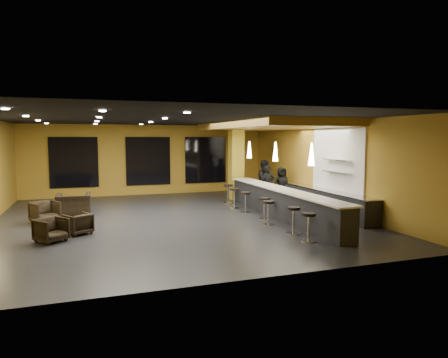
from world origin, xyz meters
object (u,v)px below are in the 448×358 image
object	(u,v)px
armchair_d	(74,204)
bar_stool_0	(309,223)
pendant_2	(249,150)
armchair_b	(78,224)
staff_c	(282,185)
armchair_c	(45,212)
bar_stool_2	(269,209)
pendant_0	(312,154)
column	(236,162)
bar_counter	(281,204)
prep_counter	(322,201)
bar_stool_5	(235,196)
bar_stool_1	(293,217)
bar_stool_3	(265,205)
bar_stool_6	(228,191)
staff_b	(265,181)
armchair_a	(51,230)
staff_a	(268,185)
bar_stool_4	(246,200)
pendant_1	(275,152)

from	to	relation	value
armchair_d	bar_stool_0	xyz separation A→B (m)	(6.26, -6.21, 0.12)
pendant_2	armchair_b	size ratio (longest dim) A/B	1.02
staff_c	armchair_c	distance (m)	9.65
pendant_2	bar_stool_2	distance (m)	4.49
pendant_0	pendant_2	xyz separation A→B (m)	(0.00, 5.00, 0.00)
column	staff_c	world-z (taller)	column
bar_counter	staff_c	size ratio (longest dim) A/B	5.11
bar_counter	armchair_c	distance (m)	8.13
armchair_c	prep_counter	bearing A→B (deg)	-36.48
prep_counter	armchair_d	distance (m)	9.39
bar_stool_5	bar_stool_1	bearing A→B (deg)	-87.76
bar_stool_3	bar_stool_6	distance (m)	3.64
pendant_0	staff_b	size ratio (longest dim) A/B	0.37
bar_stool_0	bar_stool_6	xyz separation A→B (m)	(0.05, 6.81, 0.01)
bar_stool_2	bar_stool_5	world-z (taller)	bar_stool_5
prep_counter	armchair_d	xyz separation A→B (m)	(-9.06, 2.45, -0.04)
pendant_2	armchair_b	bearing A→B (deg)	-154.16
pendant_0	armchair_a	distance (m)	7.86
staff_a	column	bearing A→B (deg)	135.38
bar_counter	bar_stool_0	bearing A→B (deg)	-103.90
column	staff_b	xyz separation A→B (m)	(0.90, -1.28, -0.81)
staff_a	bar_stool_2	xyz separation A→B (m)	(-1.82, -3.93, -0.31)
bar_stool_5	bar_stool_3	bearing A→B (deg)	-83.54
armchair_a	staff_c	bearing A→B (deg)	-14.70
bar_stool_0	armchair_a	bearing A→B (deg)	161.55
column	bar_stool_5	world-z (taller)	column
armchair_a	bar_stool_1	bearing A→B (deg)	-50.04
bar_stool_1	bar_stool_4	bearing A→B (deg)	91.43
armchair_a	bar_stool_6	distance (m)	8.17
bar_counter	armchair_a	bearing A→B (deg)	-172.27
armchair_b	bar_counter	bearing A→B (deg)	152.32
staff_b	bar_stool_5	distance (m)	2.18
column	armchair_c	distance (m)	8.56
staff_c	bar_stool_0	world-z (taller)	staff_c
column	armchair_d	world-z (taller)	column
staff_b	bar_stool_2	distance (m)	4.70
armchair_d	bar_stool_6	xyz separation A→B (m)	(6.31, 0.60, 0.14)
staff_c	bar_stool_4	distance (m)	3.10
bar_stool_3	bar_counter	bearing A→B (deg)	7.73
armchair_c	bar_stool_0	bearing A→B (deg)	-64.42
bar_counter	pendant_1	xyz separation A→B (m)	(0.00, 0.50, 1.85)
bar_stool_3	bar_stool_6	world-z (taller)	bar_stool_6
pendant_1	bar_stool_5	world-z (taller)	pendant_1
armchair_a	bar_stool_5	distance (m)	7.35
bar_stool_2	bar_stool_4	size ratio (longest dim) A/B	1.00
pendant_0	bar_stool_2	distance (m)	2.30
bar_stool_0	bar_stool_3	world-z (taller)	bar_stool_0
pendant_1	staff_c	bearing A→B (deg)	58.42
staff_c	armchair_b	distance (m)	9.12
prep_counter	bar_stool_0	bearing A→B (deg)	-126.72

